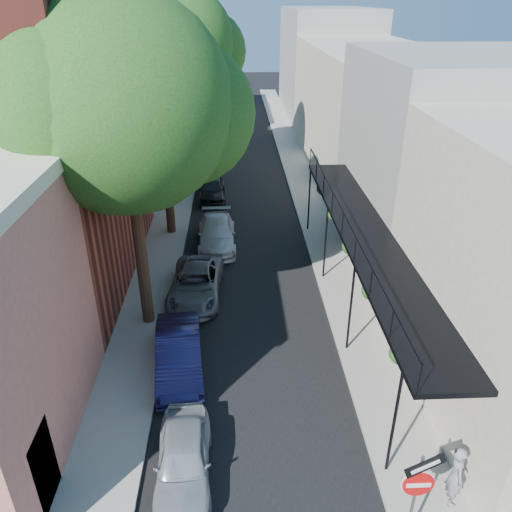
{
  "coord_description": "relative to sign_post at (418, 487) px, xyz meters",
  "views": [
    {
      "loc": [
        -0.44,
        -5.72,
        10.94
      ],
      "look_at": [
        0.24,
        9.88,
        2.8
      ],
      "focal_mm": 35.0,
      "sensor_mm": 36.0,
      "label": 1
    }
  ],
  "objects": [
    {
      "name": "road_surface",
      "position": [
        -3.16,
        29.03,
        -2.03
      ],
      "size": [
        6.0,
        64.0,
        0.01
      ],
      "primitive_type": "cube",
      "color": "black",
      "rests_on": "ground"
    },
    {
      "name": "sidewalk_left",
      "position": [
        -7.16,
        29.03,
        -1.98
      ],
      "size": [
        2.0,
        64.0,
        0.12
      ],
      "primitive_type": "cube",
      "color": "gray",
      "rests_on": "ground"
    },
    {
      "name": "sidewalk_right",
      "position": [
        0.84,
        29.03,
        -1.98
      ],
      "size": [
        2.0,
        64.0,
        0.12
      ],
      "primitive_type": "cube",
      "color": "gray",
      "rests_on": "ground"
    },
    {
      "name": "buildings_left",
      "position": [
        -12.46,
        27.79,
        2.9
      ],
      "size": [
        10.1,
        59.1,
        12.0
      ],
      "color": "tan",
      "rests_on": "ground"
    },
    {
      "name": "buildings_right",
      "position": [
        5.83,
        28.51,
        2.39
      ],
      "size": [
        9.8,
        55.0,
        10.0
      ],
      "color": "beige",
      "rests_on": "ground"
    },
    {
      "name": "sign_post",
      "position": [
        0.0,
        0.0,
        0.0
      ],
      "size": [
        0.89,
        0.17,
        2.99
      ],
      "color": "#595B60",
      "rests_on": "ground"
    },
    {
      "name": "oak_near",
      "position": [
        -6.53,
        9.29,
        5.84
      ],
      "size": [
        7.48,
        6.8,
        11.42
      ],
      "color": "#331F14",
      "rests_on": "ground"
    },
    {
      "name": "oak_mid",
      "position": [
        -6.58,
        17.26,
        5.02
      ],
      "size": [
        6.6,
        6.0,
        10.2
      ],
      "color": "#331F14",
      "rests_on": "ground"
    },
    {
      "name": "oak_far",
      "position": [
        -6.51,
        26.3,
        6.22
      ],
      "size": [
        7.7,
        7.0,
        11.9
      ],
      "color": "#331F14",
      "rests_on": "ground"
    },
    {
      "name": "parked_car_a",
      "position": [
        -5.05,
        2.17,
        -1.45
      ],
      "size": [
        1.53,
        3.51,
        1.18
      ],
      "primitive_type": "imported",
      "rotation": [
        0.0,
        0.0,
        0.04
      ],
      "color": "#939BA3",
      "rests_on": "ground"
    },
    {
      "name": "parked_car_b",
      "position": [
        -5.54,
        6.24,
        -1.36
      ],
      "size": [
        1.85,
        4.21,
        1.35
      ],
      "primitive_type": "imported",
      "rotation": [
        0.0,
        0.0,
        0.11
      ],
      "color": "#161543",
      "rests_on": "ground"
    },
    {
      "name": "parked_car_c",
      "position": [
        -5.28,
        10.77,
        -1.43
      ],
      "size": [
        2.23,
        4.47,
        1.21
      ],
      "primitive_type": "imported",
      "rotation": [
        0.0,
        0.0,
        -0.05
      ],
      "color": "slate",
      "rests_on": "ground"
    },
    {
      "name": "parked_car_d",
      "position": [
        -4.56,
        15.45,
        -1.4
      ],
      "size": [
        1.91,
        4.44,
        1.27
      ],
      "primitive_type": "imported",
      "rotation": [
        0.0,
        0.0,
        0.03
      ],
      "color": "silver",
      "rests_on": "ground"
    },
    {
      "name": "parked_car_e",
      "position": [
        -5.03,
        21.83,
        -1.37
      ],
      "size": [
        1.72,
        3.98,
        1.34
      ],
      "primitive_type": "imported",
      "rotation": [
        0.0,
        0.0,
        0.04
      ],
      "color": "black",
      "rests_on": "ground"
    },
    {
      "name": "parked_car_f",
      "position": [
        -5.76,
        26.5,
        -1.38
      ],
      "size": [
        1.94,
        4.17,
        1.32
      ],
      "primitive_type": "imported",
      "rotation": [
        0.0,
        0.0,
        0.14
      ],
      "color": "slate",
      "rests_on": "ground"
    },
    {
      "name": "pedestrian",
      "position": [
        1.44,
        1.08,
        -1.06
      ],
      "size": [
        0.52,
        0.69,
        1.71
      ],
      "primitive_type": "imported",
      "rotation": [
        0.0,
        0.0,
        1.38
      ],
      "color": "slate",
      "rests_on": "sidewalk_right"
    }
  ]
}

